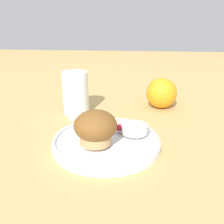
{
  "coord_description": "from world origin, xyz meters",
  "views": [
    {
      "loc": [
        0.04,
        -0.46,
        0.24
      ],
      "look_at": [
        -0.01,
        0.02,
        0.06
      ],
      "focal_mm": 40.0,
      "sensor_mm": 36.0,
      "label": 1
    }
  ],
  "objects_px": {
    "juice_glass": "(76,93)",
    "muffin": "(96,128)",
    "butter_knife": "(108,124)",
    "orange_fruit": "(161,93)"
  },
  "relations": [
    {
      "from": "orange_fruit",
      "to": "juice_glass",
      "type": "distance_m",
      "value": 0.24
    },
    {
      "from": "butter_knife",
      "to": "juice_glass",
      "type": "height_order",
      "value": "juice_glass"
    },
    {
      "from": "butter_knife",
      "to": "orange_fruit",
      "type": "distance_m",
      "value": 0.23
    },
    {
      "from": "juice_glass",
      "to": "butter_knife",
      "type": "bearing_deg",
      "value": -50.86
    },
    {
      "from": "orange_fruit",
      "to": "juice_glass",
      "type": "xyz_separation_m",
      "value": [
        -0.23,
        -0.06,
        0.01
      ]
    },
    {
      "from": "butter_knife",
      "to": "orange_fruit",
      "type": "xyz_separation_m",
      "value": [
        0.13,
        0.18,
        0.02
      ]
    },
    {
      "from": "muffin",
      "to": "juice_glass",
      "type": "bearing_deg",
      "value": 112.39
    },
    {
      "from": "juice_glass",
      "to": "muffin",
      "type": "bearing_deg",
      "value": -67.61
    },
    {
      "from": "muffin",
      "to": "juice_glass",
      "type": "height_order",
      "value": "juice_glass"
    },
    {
      "from": "muffin",
      "to": "butter_knife",
      "type": "bearing_deg",
      "value": 81.36
    }
  ]
}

